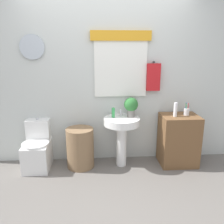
# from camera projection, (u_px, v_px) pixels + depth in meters

# --- Properties ---
(ground_plane) EXTENTS (8.00, 8.00, 0.00)m
(ground_plane) POSITION_uv_depth(u_px,v_px,m) (110.00, 200.00, 2.72)
(ground_plane) COLOR slate
(back_wall) EXTENTS (4.40, 0.18, 2.60)m
(back_wall) POSITION_uv_depth(u_px,v_px,m) (105.00, 77.00, 3.48)
(back_wall) COLOR silver
(back_wall) RESTS_ON ground_plane
(toilet) EXTENTS (0.38, 0.51, 0.72)m
(toilet) POSITION_uv_depth(u_px,v_px,m) (38.00, 150.00, 3.43)
(toilet) COLOR white
(toilet) RESTS_ON ground_plane
(laundry_hamper) EXTENTS (0.40, 0.40, 0.60)m
(laundry_hamper) POSITION_uv_depth(u_px,v_px,m) (80.00, 148.00, 3.43)
(laundry_hamper) COLOR #846647
(laundry_hamper) RESTS_ON ground_plane
(pedestal_sink) EXTENTS (0.53, 0.53, 0.74)m
(pedestal_sink) POSITION_uv_depth(u_px,v_px,m) (122.00, 130.00, 3.40)
(pedestal_sink) COLOR white
(pedestal_sink) RESTS_ON ground_plane
(faucet) EXTENTS (0.03, 0.03, 0.10)m
(faucet) POSITION_uv_depth(u_px,v_px,m) (121.00, 113.00, 3.45)
(faucet) COLOR silver
(faucet) RESTS_ON pedestal_sink
(wooden_cabinet) EXTENTS (0.54, 0.44, 0.77)m
(wooden_cabinet) POSITION_uv_depth(u_px,v_px,m) (178.00, 140.00, 3.50)
(wooden_cabinet) COLOR brown
(wooden_cabinet) RESTS_ON ground_plane
(soap_bottle) EXTENTS (0.05, 0.05, 0.14)m
(soap_bottle) POSITION_uv_depth(u_px,v_px,m) (113.00, 113.00, 3.37)
(soap_bottle) COLOR green
(soap_bottle) RESTS_ON pedestal_sink
(potted_plant) EXTENTS (0.20, 0.20, 0.29)m
(potted_plant) POSITION_uv_depth(u_px,v_px,m) (131.00, 106.00, 3.37)
(potted_plant) COLOR slate
(potted_plant) RESTS_ON pedestal_sink
(lotion_bottle) EXTENTS (0.05, 0.05, 0.20)m
(lotion_bottle) POSITION_uv_depth(u_px,v_px,m) (175.00, 110.00, 3.33)
(lotion_bottle) COLOR white
(lotion_bottle) RESTS_ON wooden_cabinet
(toothbrush_cup) EXTENTS (0.08, 0.08, 0.19)m
(toothbrush_cup) POSITION_uv_depth(u_px,v_px,m) (186.00, 112.00, 3.41)
(toothbrush_cup) COLOR silver
(toothbrush_cup) RESTS_ON wooden_cabinet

